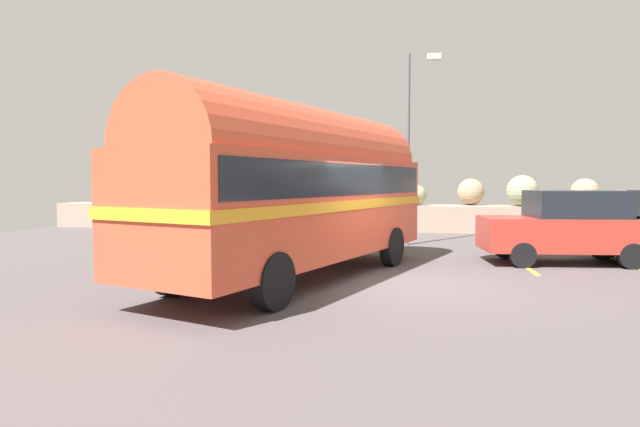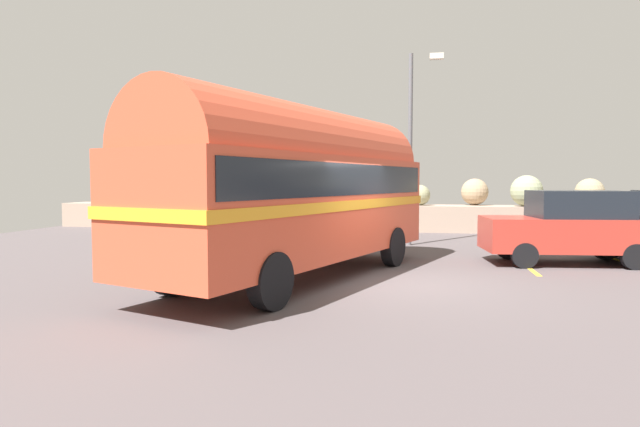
# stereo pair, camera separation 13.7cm
# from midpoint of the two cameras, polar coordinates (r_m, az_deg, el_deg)

# --- Properties ---
(ground) EXTENTS (32.00, 26.00, 0.02)m
(ground) POSITION_cam_midpoint_polar(r_m,az_deg,el_deg) (11.17, 7.74, -7.42)
(ground) COLOR #51484A
(breakwater) EXTENTS (31.36, 2.25, 2.41)m
(breakwater) POSITION_cam_midpoint_polar(r_m,az_deg,el_deg) (22.82, 8.91, 0.08)
(breakwater) COLOR tan
(breakwater) RESTS_ON ground
(vintage_coach) EXTENTS (5.17, 8.89, 3.70)m
(vintage_coach) POSITION_cam_midpoint_polar(r_m,az_deg,el_deg) (11.33, -2.62, 3.15)
(vintage_coach) COLOR black
(vintage_coach) RESTS_ON ground
(parked_car_nearest) EXTENTS (4.25, 2.10, 1.86)m
(parked_car_nearest) POSITION_cam_midpoint_polar(r_m,az_deg,el_deg) (14.82, 24.86, -1.25)
(parked_car_nearest) COLOR black
(parked_car_nearest) RESTS_ON ground
(lamp_post) EXTENTS (1.10, 0.30, 6.23)m
(lamp_post) POSITION_cam_midpoint_polar(r_m,az_deg,el_deg) (17.65, 9.54, 8.00)
(lamp_post) COLOR #5B5B60
(lamp_post) RESTS_ON ground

